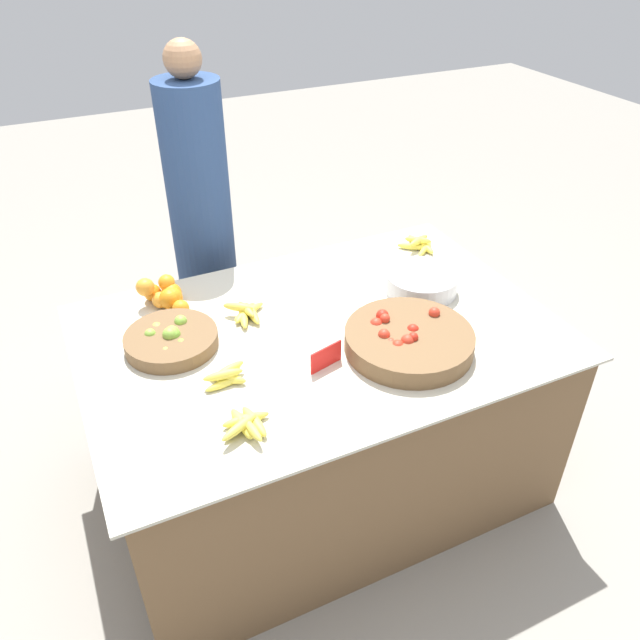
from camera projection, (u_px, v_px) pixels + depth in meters
The scene contains 12 objects.
ground_plane at pixel (320, 474), 2.81m from camera, with size 12.00×12.00×0.00m, color gray.
market_table at pixel (320, 409), 2.58m from camera, with size 1.76×1.19×0.80m.
lime_bowl at pixel (171, 339), 2.26m from camera, with size 0.34×0.34×0.09m.
tomato_basket at pixel (408, 340), 2.25m from camera, with size 0.47×0.47×0.10m.
orange_pile at pixel (166, 296), 2.47m from camera, with size 0.17×0.22×0.12m.
metal_bowl at pixel (421, 282), 2.57m from camera, with size 0.30×0.30×0.08m.
price_sign at pixel (326, 357), 2.16m from camera, with size 0.13×0.04×0.09m.
banana_bunch_front_center at pixel (246, 312), 2.42m from camera, with size 0.17×0.17×0.06m.
banana_bunch_front_left at pixel (226, 377), 2.10m from camera, with size 0.16×0.11×0.06m.
banana_bunch_front_right at pixel (419, 244), 2.88m from camera, with size 0.18×0.20×0.06m.
banana_bunch_back_center at pixel (246, 424), 1.92m from camera, with size 0.18×0.19×0.05m.
vendor_person at pixel (205, 244), 2.93m from camera, with size 0.28×0.28×1.70m.
Camera 1 is at (-0.81, -1.73, 2.18)m, focal length 35.00 mm.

